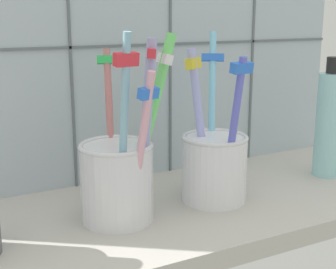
% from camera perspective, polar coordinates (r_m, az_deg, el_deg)
% --- Properties ---
extents(counter_slab, '(0.64, 0.22, 0.02)m').
position_cam_1_polar(counter_slab, '(0.54, -0.25, -9.42)').
color(counter_slab, '#BCB7AD').
rests_on(counter_slab, ground).
extents(tile_wall_back, '(0.64, 0.02, 0.45)m').
position_cam_1_polar(tile_wall_back, '(0.60, -5.77, 14.03)').
color(tile_wall_back, '#B2C1CC').
rests_on(tile_wall_back, ground).
extents(toothbrush_cup_left, '(0.10, 0.12, 0.19)m').
position_cam_1_polar(toothbrush_cup_left, '(0.49, -5.63, -4.48)').
color(toothbrush_cup_left, white).
rests_on(toothbrush_cup_left, counter_slab).
extents(toothbrush_cup_right, '(0.08, 0.11, 0.18)m').
position_cam_1_polar(toothbrush_cup_right, '(0.54, 5.37, -3.19)').
color(toothbrush_cup_right, white).
rests_on(toothbrush_cup_right, counter_slab).
extents(soap_bottle, '(0.04, 0.04, 0.15)m').
position_cam_1_polar(soap_bottle, '(0.65, 18.30, 1.31)').
color(soap_bottle, '#9CD9DE').
rests_on(soap_bottle, counter_slab).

